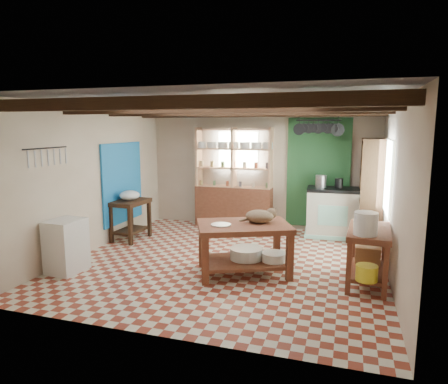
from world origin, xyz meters
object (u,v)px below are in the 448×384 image
(right_counter, at_px, (368,256))
(prep_table, at_px, (131,220))
(white_cabinet, at_px, (66,246))
(cat, at_px, (260,216))
(work_table, at_px, (244,249))
(stove, at_px, (332,212))

(right_counter, bearing_deg, prep_table, 170.71)
(white_cabinet, distance_m, cat, 3.00)
(work_table, height_order, cat, cat)
(stove, bearing_deg, right_counter, -79.51)
(stove, height_order, white_cabinet, stove)
(right_counter, xyz_separation_m, cat, (-1.58, 0.02, 0.47))
(white_cabinet, xyz_separation_m, right_counter, (4.40, 0.88, -0.01))
(white_cabinet, bearing_deg, work_table, 19.54)
(stove, relative_size, cat, 2.35)
(prep_table, distance_m, right_counter, 4.49)
(work_table, distance_m, white_cabinet, 2.72)
(stove, bearing_deg, work_table, -118.14)
(work_table, xyz_separation_m, right_counter, (1.78, 0.13, 0.01))
(cat, bearing_deg, right_counter, -34.83)
(prep_table, bearing_deg, white_cabinet, -87.19)
(prep_table, bearing_deg, stove, 24.39)
(stove, xyz_separation_m, cat, (-0.98, -2.41, 0.37))
(work_table, xyz_separation_m, cat, (0.21, 0.15, 0.48))
(prep_table, xyz_separation_m, white_cabinet, (-0.02, -1.86, 0.01))
(stove, bearing_deg, cat, -115.36)
(prep_table, height_order, white_cabinet, white_cabinet)
(white_cabinet, height_order, right_counter, white_cabinet)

